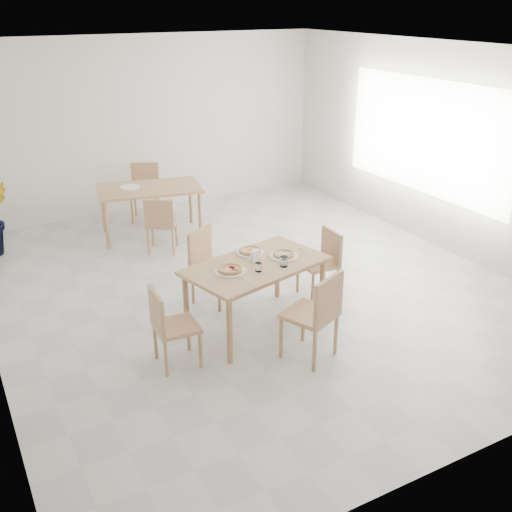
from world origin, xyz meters
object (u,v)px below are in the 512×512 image
tumbler_b (259,267)px  chair_back_s (161,221)px  plate_pepperoni (230,271)px  napkin_holder (255,256)px  pizza_pepperoni (230,269)px  plate_empty (130,187)px  chair_north (208,261)px  chair_south (317,311)px  tumbler_a (284,262)px  main_table (256,271)px  chair_back_n (145,187)px  plate_margherita (250,253)px  plate_mushroom (284,256)px  chair_west (168,323)px  pizza_margherita (250,251)px  pizza_mushroom (284,254)px  second_table (150,193)px  chair_east (324,258)px

tumbler_b → chair_back_s: size_ratio=0.11×
plate_pepperoni → napkin_holder: 0.36m
plate_pepperoni → tumbler_b: size_ratio=3.51×
pizza_pepperoni → plate_empty: 3.32m
chair_north → plate_empty: bearing=62.2°
chair_south → tumbler_a: (0.00, 0.64, 0.27)m
pizza_pepperoni → napkin_holder: bearing=17.2°
main_table → chair_back_n: chair_back_n is taller
pizza_pepperoni → plate_margherita: bearing=39.2°
plate_mushroom → plate_empty: size_ratio=1.05×
plate_pepperoni → tumbler_b: 0.29m
chair_west → chair_back_n: chair_back_n is taller
chair_north → pizza_pepperoni: size_ratio=2.72×
plate_mushroom → tumbler_a: (-0.13, -0.21, 0.05)m
chair_back_n → pizza_margherita: bearing=-65.1°
chair_south → pizza_margherita: bearing=-106.1°
main_table → plate_empty: size_ratio=5.55×
chair_north → chair_back_s: size_ratio=1.08×
napkin_holder → plate_mushroom: bearing=-27.6°
tumbler_b → chair_south: bearing=-66.7°
plate_mushroom → napkin_holder: size_ratio=2.38×
plate_mushroom → pizza_margherita: 0.38m
pizza_mushroom → chair_north: bearing=122.9°
pizza_margherita → second_table: pizza_margherita is taller
pizza_margherita → chair_back_s: size_ratio=0.39×
chair_east → pizza_margherita: (-1.01, -0.04, 0.31)m
pizza_margherita → chair_back_s: (-0.24, 2.17, -0.31)m
pizza_margherita → plate_mushroom: bearing=-43.8°
chair_east → chair_north: bearing=-110.5°
chair_west → tumbler_a: size_ratio=7.50×
tumbler_b → second_table: bearing=89.9°
chair_west → plate_empty: size_ratio=2.75×
plate_mushroom → tumbler_a: tumbler_a is taller
tumbler_b → plate_empty: size_ratio=0.30×
tumbler_b → napkin_holder: (0.08, 0.23, 0.02)m
plate_pepperoni → chair_north: bearing=80.5°
chair_east → main_table: bearing=-72.4°
main_table → tumbler_b: tumbler_b is taller
pizza_margherita → pizza_mushroom: bearing=-43.8°
chair_back_n → tumbler_a: bearing=-63.0°
chair_north → chair_south: bearing=-107.7°
pizza_pepperoni → plate_empty: bearing=89.9°
plate_margherita → chair_east: bearing=2.0°
plate_margherita → plate_empty: same height
chair_west → chair_back_s: bearing=-15.3°
chair_south → second_table: size_ratio=0.57×
pizza_pepperoni → tumbler_a: tumbler_a is taller
chair_west → pizza_mushroom: bearing=-75.8°
plate_margherita → napkin_holder: (-0.06, -0.22, 0.05)m
chair_north → second_table: chair_north is taller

